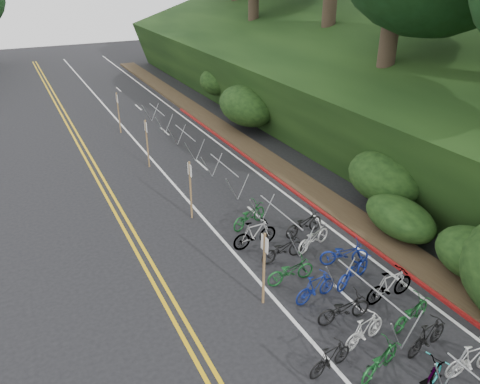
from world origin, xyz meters
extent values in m
cube|color=gold|center=(-2.15, 10.00, 0.00)|extent=(0.12, 80.00, 0.01)
cube|color=gold|center=(-1.85, 10.00, 0.00)|extent=(0.12, 80.00, 0.01)
cube|color=silver|center=(1.00, 10.00, 0.00)|extent=(0.12, 80.00, 0.01)
cube|color=silver|center=(5.20, 10.00, 0.00)|extent=(0.12, 80.00, 0.01)
cube|color=silver|center=(3.10, 4.00, 0.00)|extent=(0.10, 1.60, 0.01)
cube|color=silver|center=(3.10, 10.00, 0.00)|extent=(0.10, 1.60, 0.01)
cube|color=silver|center=(3.10, 16.00, 0.00)|extent=(0.10, 1.60, 0.01)
cube|color=silver|center=(3.10, 22.00, 0.00)|extent=(0.10, 1.60, 0.01)
cube|color=silver|center=(3.10, 28.00, 0.00)|extent=(0.10, 1.60, 0.01)
cube|color=silver|center=(3.10, 34.00, 0.00)|extent=(0.10, 1.60, 0.01)
cube|color=maroon|center=(5.70, 12.00, 0.05)|extent=(0.25, 28.00, 0.10)
cube|color=black|center=(13.50, 22.00, 2.80)|extent=(12.32, 44.00, 9.11)
cube|color=#382819|center=(6.40, 22.00, 0.08)|extent=(1.40, 44.00, 0.16)
ellipsoid|color=#284C19|center=(7.20, 3.00, 1.04)|extent=(2.00, 2.80, 1.60)
ellipsoid|color=#284C19|center=(8.00, 8.00, 1.55)|extent=(2.60, 3.64, 2.08)
ellipsoid|color=#284C19|center=(9.20, 14.00, 1.99)|extent=(2.20, 3.08, 1.76)
ellipsoid|color=#284C19|center=(7.80, 20.00, 1.56)|extent=(3.00, 4.20, 2.40)
ellipsoid|color=#284C19|center=(8.50, 26.00, 1.73)|extent=(2.40, 3.36, 1.92)
ellipsoid|color=#284C19|center=(9.80, 30.00, 2.41)|extent=(2.80, 3.92, 2.24)
ellipsoid|color=#284C19|center=(7.00, 6.00, 0.90)|extent=(1.80, 2.52, 1.44)
ellipsoid|color=#284C19|center=(10.00, 18.00, 2.60)|extent=(3.20, 4.48, 2.56)
cylinder|color=#2D2319|center=(11.00, 12.00, 5.55)|extent=(0.83, 0.83, 6.11)
cylinder|color=#2D2319|center=(13.50, 20.00, 6.66)|extent=(0.87, 0.87, 6.92)
cylinder|color=#2D2319|center=(12.50, 28.00, 5.65)|extent=(0.80, 0.80, 5.70)
cylinder|color=#919499|center=(2.74, 0.17, 0.53)|extent=(0.53, 0.04, 1.04)
cylinder|color=#919499|center=(3.30, 0.17, 0.53)|extent=(0.53, 0.04, 1.04)
cylinder|color=#919499|center=(3.00, 3.00, 1.15)|extent=(0.05, 3.00, 0.05)
cylinder|color=#919499|center=(2.72, 1.60, 0.57)|extent=(0.58, 0.04, 1.13)
cylinder|color=#919499|center=(3.28, 1.60, 0.57)|extent=(0.58, 0.04, 1.13)
cylinder|color=#919499|center=(2.72, 4.40, 0.57)|extent=(0.58, 0.04, 1.13)
cylinder|color=#919499|center=(3.28, 4.40, 0.57)|extent=(0.58, 0.04, 1.13)
cylinder|color=#919499|center=(3.00, 8.00, 1.15)|extent=(0.05, 3.00, 0.05)
cylinder|color=#919499|center=(2.72, 6.60, 0.57)|extent=(0.58, 0.04, 1.13)
cylinder|color=#919499|center=(3.28, 6.60, 0.57)|extent=(0.58, 0.04, 1.13)
cylinder|color=#919499|center=(2.72, 9.40, 0.57)|extent=(0.58, 0.04, 1.13)
cylinder|color=#919499|center=(3.28, 9.40, 0.57)|extent=(0.58, 0.04, 1.13)
cylinder|color=#919499|center=(3.00, 13.00, 1.15)|extent=(0.05, 3.00, 0.05)
cylinder|color=#919499|center=(2.72, 11.60, 0.57)|extent=(0.58, 0.04, 1.13)
cylinder|color=#919499|center=(3.28, 11.60, 0.57)|extent=(0.58, 0.04, 1.13)
cylinder|color=#919499|center=(2.72, 14.40, 0.57)|extent=(0.58, 0.04, 1.13)
cylinder|color=#919499|center=(3.28, 14.40, 0.57)|extent=(0.58, 0.04, 1.13)
cylinder|color=#919499|center=(3.00, 18.00, 1.15)|extent=(0.05, 3.00, 0.05)
cylinder|color=#919499|center=(2.72, 16.60, 0.57)|extent=(0.58, 0.04, 1.13)
cylinder|color=#919499|center=(3.28, 16.60, 0.57)|extent=(0.58, 0.04, 1.13)
cylinder|color=#919499|center=(2.72, 19.40, 0.57)|extent=(0.58, 0.04, 1.13)
cylinder|color=#919499|center=(3.28, 19.40, 0.57)|extent=(0.58, 0.04, 1.13)
cylinder|color=#919499|center=(3.00, 23.00, 1.15)|extent=(0.05, 3.00, 0.05)
cylinder|color=#919499|center=(2.72, 21.60, 0.57)|extent=(0.58, 0.04, 1.13)
cylinder|color=#919499|center=(3.28, 21.60, 0.57)|extent=(0.58, 0.04, 1.13)
cylinder|color=#919499|center=(2.72, 24.40, 0.57)|extent=(0.58, 0.04, 1.13)
cylinder|color=#919499|center=(3.28, 24.40, 0.57)|extent=(0.58, 0.04, 1.13)
cylinder|color=brown|center=(0.60, 5.00, 1.25)|extent=(0.08, 0.08, 2.50)
cube|color=silver|center=(0.60, 5.00, 2.15)|extent=(0.02, 0.40, 0.50)
cylinder|color=brown|center=(0.60, 11.00, 1.25)|extent=(0.08, 0.08, 2.50)
cube|color=silver|center=(0.60, 11.00, 2.15)|extent=(0.02, 0.40, 0.50)
cylinder|color=brown|center=(0.60, 17.00, 1.25)|extent=(0.08, 0.08, 2.50)
cube|color=silver|center=(0.60, 17.00, 2.15)|extent=(0.02, 0.40, 0.50)
cylinder|color=brown|center=(0.60, 23.00, 1.25)|extent=(0.08, 0.08, 2.50)
cube|color=silver|center=(0.60, 23.00, 2.15)|extent=(0.02, 0.40, 0.50)
imported|color=black|center=(0.82, 1.89, 0.43)|extent=(0.62, 1.48, 0.86)
imported|color=slate|center=(2.39, 0.22, 0.45)|extent=(1.13, 1.82, 0.90)
imported|color=beige|center=(3.96, 0.21, 0.49)|extent=(0.67, 1.68, 0.98)
imported|color=#144C1E|center=(1.90, 1.28, 0.42)|extent=(1.00, 1.70, 0.85)
imported|color=black|center=(3.58, 1.31, 0.48)|extent=(0.70, 1.65, 0.96)
imported|color=beige|center=(2.23, 2.26, 0.47)|extent=(0.70, 1.60, 0.93)
imported|color=#144C1E|center=(3.93, 2.24, 0.43)|extent=(0.92, 1.73, 0.87)
imported|color=black|center=(2.30, 3.24, 0.45)|extent=(0.77, 1.77, 0.90)
imported|color=slate|center=(4.16, 3.38, 0.55)|extent=(0.53, 1.82, 1.09)
imported|color=navy|center=(2.12, 4.41, 0.47)|extent=(0.63, 1.62, 0.95)
imported|color=navy|center=(3.70, 4.58, 0.48)|extent=(1.23, 1.94, 0.96)
imported|color=#144C1E|center=(1.91, 5.52, 0.45)|extent=(0.66, 1.72, 0.89)
imported|color=navy|center=(4.11, 5.54, 0.45)|extent=(1.18, 1.82, 0.90)
imported|color=black|center=(2.34, 6.74, 0.45)|extent=(0.66, 1.74, 0.90)
imported|color=beige|center=(3.75, 6.89, 0.45)|extent=(1.11, 1.83, 0.91)
imported|color=slate|center=(1.89, 7.94, 0.54)|extent=(0.54, 1.80, 1.08)
imported|color=black|center=(3.99, 7.86, 0.46)|extent=(0.84, 1.83, 0.93)
imported|color=#144C1E|center=(2.40, 9.37, 0.48)|extent=(1.24, 1.92, 0.95)
camera|label=1|loc=(-5.20, -4.93, 9.48)|focal=35.00mm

